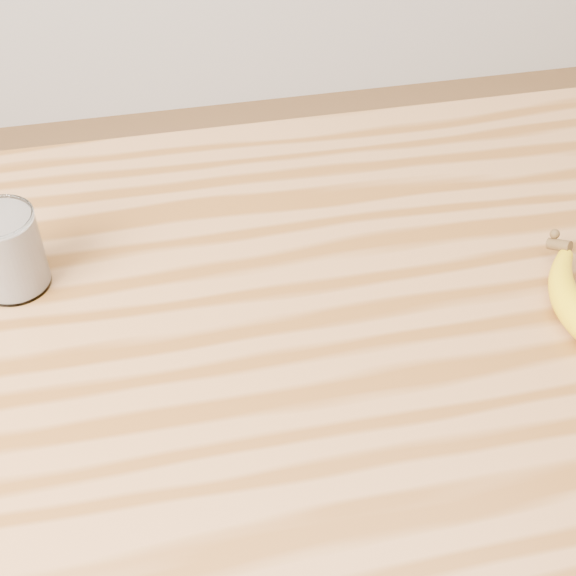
{
  "coord_description": "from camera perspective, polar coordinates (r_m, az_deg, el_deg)",
  "views": [
    {
      "loc": [
        -0.16,
        -0.59,
        1.52
      ],
      "look_at": [
        -0.03,
        0.02,
        0.93
      ],
      "focal_mm": 50.0,
      "sensor_mm": 36.0,
      "label": 1
    }
  ],
  "objects": [
    {
      "name": "table",
      "position": [
        0.97,
        2.13,
        -7.34
      ],
      "size": [
        1.2,
        0.8,
        0.9
      ],
      "color": "#99673A",
      "rests_on": "ground"
    },
    {
      "name": "smoothie_glass",
      "position": [
        0.93,
        -19.35,
        2.5
      ],
      "size": [
        0.08,
        0.08,
        0.1
      ],
      "color": "white",
      "rests_on": "table"
    }
  ]
}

